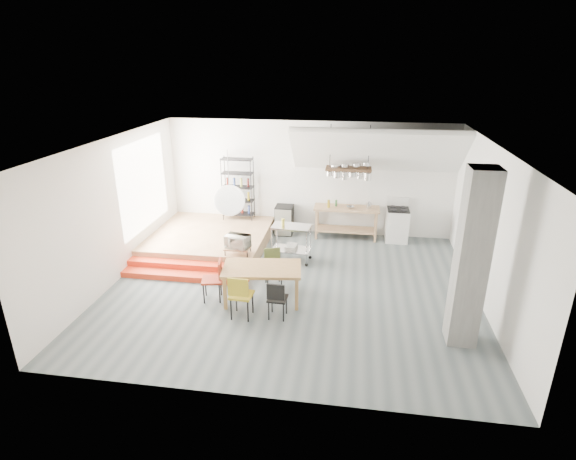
% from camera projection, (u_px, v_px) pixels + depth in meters
% --- Properties ---
extents(floor, '(8.00, 8.00, 0.00)m').
position_uv_depth(floor, '(291.00, 287.00, 10.02)').
color(floor, '#4F595B').
rests_on(floor, ground).
extents(wall_back, '(8.00, 0.04, 3.20)m').
position_uv_depth(wall_back, '(309.00, 178.00, 12.67)').
color(wall_back, silver).
rests_on(wall_back, ground).
extents(wall_left, '(0.04, 7.00, 3.20)m').
position_uv_depth(wall_left, '(114.00, 211.00, 10.00)').
color(wall_left, silver).
rests_on(wall_left, ground).
extents(wall_right, '(0.04, 7.00, 3.20)m').
position_uv_depth(wall_right, '(491.00, 230.00, 8.88)').
color(wall_right, silver).
rests_on(wall_right, ground).
extents(ceiling, '(8.00, 7.00, 0.02)m').
position_uv_depth(ceiling, '(292.00, 144.00, 8.86)').
color(ceiling, white).
rests_on(ceiling, wall_back).
extents(slope_ceiling, '(4.40, 1.44, 1.32)m').
position_uv_depth(slope_ceiling, '(377.00, 151.00, 11.52)').
color(slope_ceiling, white).
rests_on(slope_ceiling, wall_back).
extents(window_pane, '(0.02, 2.50, 2.20)m').
position_uv_depth(window_pane, '(144.00, 185.00, 11.31)').
color(window_pane, white).
rests_on(window_pane, wall_left).
extents(platform, '(3.00, 3.00, 0.40)m').
position_uv_depth(platform, '(210.00, 239.00, 12.14)').
color(platform, '#946F4A').
rests_on(platform, ground).
extents(step_lower, '(3.00, 0.35, 0.13)m').
position_uv_depth(step_lower, '(185.00, 276.00, 10.39)').
color(step_lower, red).
rests_on(step_lower, ground).
extents(step_upper, '(3.00, 0.35, 0.27)m').
position_uv_depth(step_upper, '(190.00, 267.00, 10.69)').
color(step_upper, red).
rests_on(step_upper, ground).
extents(concrete_column, '(0.50, 0.50, 3.20)m').
position_uv_depth(concrete_column, '(471.00, 260.00, 7.59)').
color(concrete_column, slate).
rests_on(concrete_column, ground).
extents(kitchen_counter, '(1.80, 0.60, 0.91)m').
position_uv_depth(kitchen_counter, '(346.00, 217.00, 12.54)').
color(kitchen_counter, '#946F4A').
rests_on(kitchen_counter, ground).
extents(stove, '(0.60, 0.60, 1.18)m').
position_uv_depth(stove, '(397.00, 224.00, 12.40)').
color(stove, white).
rests_on(stove, ground).
extents(pot_rack, '(1.20, 0.50, 1.43)m').
position_uv_depth(pot_rack, '(349.00, 172.00, 11.84)').
color(pot_rack, '#412A1A').
rests_on(pot_rack, ceiling).
extents(wire_shelving, '(0.88, 0.38, 1.80)m').
position_uv_depth(wire_shelving, '(238.00, 188.00, 12.77)').
color(wire_shelving, black).
rests_on(wire_shelving, platform).
extents(microwave_shelf, '(0.60, 0.40, 0.16)m').
position_uv_depth(microwave_shelf, '(238.00, 248.00, 10.71)').
color(microwave_shelf, '#946F4A').
rests_on(microwave_shelf, platform).
extents(paper_lantern, '(0.60, 0.60, 0.60)m').
position_uv_depth(paper_lantern, '(230.00, 200.00, 8.73)').
color(paper_lantern, white).
rests_on(paper_lantern, ceiling).
extents(dining_table, '(1.71, 1.10, 0.76)m').
position_uv_depth(dining_table, '(262.00, 271.00, 9.26)').
color(dining_table, olive).
rests_on(dining_table, ground).
extents(chair_mustard, '(0.45, 0.45, 0.93)m').
position_uv_depth(chair_mustard, '(240.00, 293.00, 8.64)').
color(chair_mustard, '#A48E1C').
rests_on(chair_mustard, ground).
extents(chair_black, '(0.38, 0.38, 0.80)m').
position_uv_depth(chair_black, '(277.00, 297.00, 8.66)').
color(chair_black, black).
rests_on(chair_black, ground).
extents(chair_olive, '(0.49, 0.49, 0.84)m').
position_uv_depth(chair_olive, '(273.00, 264.00, 9.99)').
color(chair_olive, '#4D5A2A').
rests_on(chair_olive, ground).
extents(chair_red, '(0.48, 0.48, 0.89)m').
position_uv_depth(chair_red, '(215.00, 277.00, 9.34)').
color(chair_red, '#9D2A16').
rests_on(chair_red, ground).
extents(rolling_cart, '(1.00, 0.62, 0.94)m').
position_uv_depth(rolling_cart, '(291.00, 238.00, 11.11)').
color(rolling_cart, silver).
rests_on(rolling_cart, ground).
extents(mini_fridge, '(0.50, 0.50, 0.84)m').
position_uv_depth(mini_fridge, '(284.00, 220.00, 12.91)').
color(mini_fridge, black).
rests_on(mini_fridge, ground).
extents(microwave, '(0.62, 0.48, 0.31)m').
position_uv_depth(microwave, '(237.00, 241.00, 10.65)').
color(microwave, beige).
rests_on(microwave, microwave_shelf).
extents(bowl, '(0.27, 0.27, 0.05)m').
position_uv_depth(bowl, '(350.00, 207.00, 12.37)').
color(bowl, silver).
rests_on(bowl, kitchen_counter).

